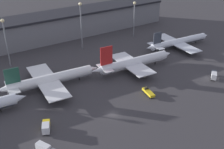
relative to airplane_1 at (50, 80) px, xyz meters
name	(u,v)px	position (x,y,z in m)	size (l,w,h in m)	color
ground	(113,114)	(11.05, -31.97, -3.76)	(600.00, 600.00, 0.00)	#383538
terminal_building	(29,31)	(11.05, 56.42, 4.12)	(191.14, 20.91, 15.64)	slate
airplane_1	(50,80)	(0.00, 0.00, 0.00)	(45.88, 35.30, 12.73)	white
airplane_2	(134,62)	(40.51, -6.77, 0.13)	(45.67, 28.65, 15.08)	silver
airplane_3	(178,42)	(80.26, 1.84, -0.46)	(46.07, 33.30, 11.68)	silver
service_vehicle_0	(46,127)	(-13.40, -27.48, -1.89)	(4.82, 6.67, 3.38)	gold
service_vehicle_1	(214,75)	(65.58, -34.83, -1.96)	(7.08, 6.15, 3.20)	#282D38
service_vehicle_3	(46,149)	(-17.58, -37.65, -1.98)	(5.03, 7.85, 3.14)	#9EA3A8
service_vehicle_4	(148,92)	(31.22, -28.74, -2.60)	(3.67, 7.59, 2.47)	gold
lamp_post_1	(5,37)	(-8.37, 31.30, 11.81)	(1.80, 1.80, 24.41)	slate
lamp_post_2	(81,20)	(32.91, 31.30, 13.09)	(1.80, 1.80, 26.73)	slate
lamp_post_3	(134,14)	(70.31, 31.30, 10.66)	(1.80, 1.80, 22.34)	slate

